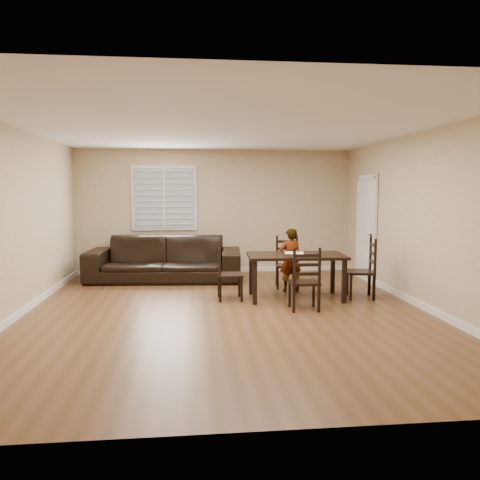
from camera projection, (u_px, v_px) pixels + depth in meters
name	position (u px, v px, depth m)	size (l,w,h in m)	color
ground	(227.00, 312.00, 6.98)	(7.00, 7.00, 0.00)	brown
room	(228.00, 191.00, 6.97)	(6.04, 7.04, 2.72)	#CAB589
dining_table	(296.00, 260.00, 7.80)	(1.64, 0.98, 0.75)	black
chair_near	(287.00, 263.00, 8.84)	(0.48, 0.46, 0.96)	black
chair_far	(306.00, 283.00, 6.98)	(0.45, 0.42, 0.97)	black
chair_left	(223.00, 274.00, 7.75)	(0.41, 0.43, 0.96)	black
chair_right	(368.00, 271.00, 7.87)	(0.51, 0.54, 1.03)	black
child	(290.00, 260.00, 8.39)	(0.42, 0.27, 1.14)	gray
napkin	(294.00, 253.00, 7.97)	(0.32, 0.32, 0.00)	beige
donut	(295.00, 252.00, 7.97)	(0.10, 0.10, 0.03)	#D08A4A
sofa	(165.00, 259.00, 9.43)	(3.04, 1.19, 0.89)	black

